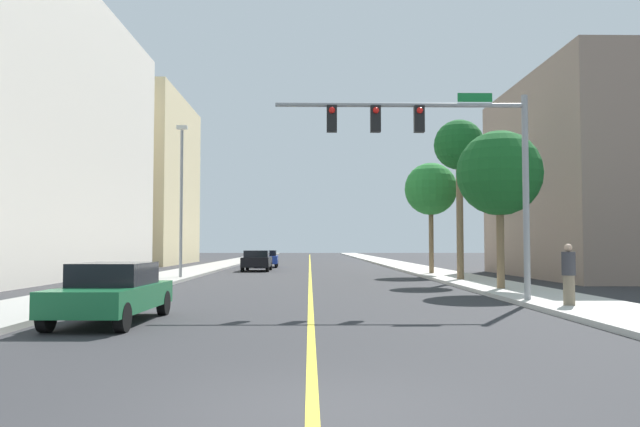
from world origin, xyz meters
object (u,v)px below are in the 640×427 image
Objects in this scene: street_lamp at (181,193)px; pedestrian at (569,274)px; palm_mid at (459,148)px; car_black at (257,260)px; palm_near at (499,174)px; car_blue at (266,258)px; traffic_signal_mast at (444,146)px; palm_far at (431,190)px; car_green at (112,292)px.

pedestrian is at bearing -48.05° from street_lamp.
car_black is (-11.29, 13.56, -6.00)m from palm_mid.
palm_mid reaches higher than palm_near.
palm_mid reaches higher than car_blue.
car_blue is at bearing 103.43° from traffic_signal_mast.
palm_near reaches higher than car_black.
street_lamp is 14.93m from palm_far.
car_black is (0.99, 29.72, 0.02)m from car_green.
palm_far is 26.22m from car_green.
palm_mid is 24.56m from car_blue.
street_lamp is 1.30× the size of palm_near.
traffic_signal_mast is 10.86m from car_green.
palm_near is 30.11m from car_blue.
car_black is at bearing 119.20° from palm_near.
car_black is 2.55× the size of pedestrian.
car_black reaches higher than car_blue.
car_green is at bearing -153.87° from traffic_signal_mast.
street_lamp is at bearing -81.75° from car_green.
palm_near is at bearing -89.29° from palm_far.
pedestrian reaches higher than car_blue.
palm_near is at bearing -23.29° from pedestrian.
street_lamp is 1.81× the size of car_green.
car_blue is (-11.14, 27.69, -3.94)m from palm_near.
pedestrian is (-0.02, -20.26, -4.21)m from palm_far.
palm_mid is 18.64m from car_black.
car_black is 29.36m from pedestrian.
car_green is at bearing -127.23° from palm_mid.
palm_far is 20.70m from pedestrian.
palm_far is at bearing -21.84° from pedestrian.
palm_near is at bearing 57.12° from traffic_signal_mast.
street_lamp is 18.90m from car_green.
pedestrian reaches higher than car_green.
street_lamp is 1.89× the size of car_blue.
car_blue is 0.95× the size of car_green.
pedestrian is at bearing -166.41° from car_green.
palm_far is 1.51× the size of car_black.
palm_near is (14.40, -8.85, 0.05)m from street_lamp.
car_black is at bearing -90.23° from car_green.
pedestrian reaches higher than car_black.
palm_mid is at bearing 90.02° from palm_near.
car_black is at bearing 148.16° from palm_far.
traffic_signal_mast is at bearing 37.55° from pedestrian.
car_green reaches higher than car_blue.
traffic_signal_mast is 5.37m from pedestrian.
traffic_signal_mast reaches higher than car_green.
car_green is 12.37m from pedestrian.
traffic_signal_mast is 1.19× the size of palm_far.
palm_far is at bearing -54.37° from car_blue.
traffic_signal_mast reaches higher than pedestrian.
palm_near is 16.04m from car_green.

